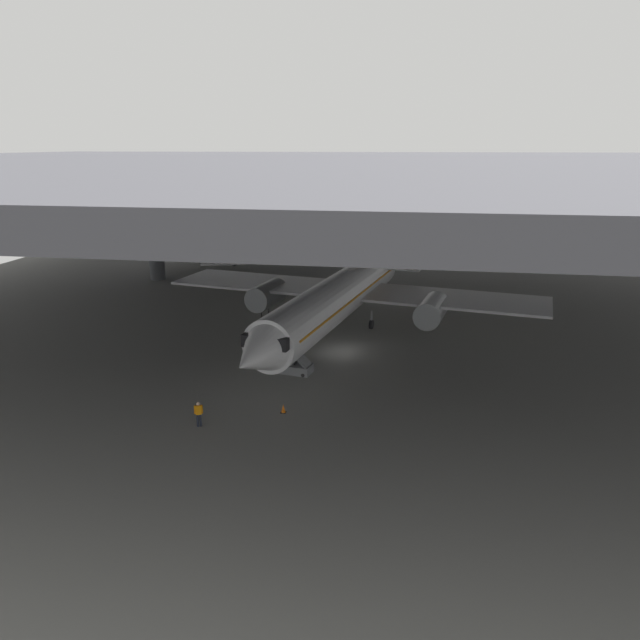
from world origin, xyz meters
TOP-DOWN VIEW (x-y plane):
  - ground_plane at (0.00, 0.00)m, footprint 110.00×110.00m
  - hangar_structure at (-0.11, 13.77)m, footprint 121.00×99.00m
  - airplane_main at (-0.36, 5.16)m, footprint 38.44×39.29m
  - boarding_stairs at (-3.10, -5.41)m, footprint 4.54×2.24m
  - crew_worker_near_nose at (-6.52, -15.68)m, footprint 0.52×0.33m
  - crew_worker_by_stairs at (-4.04, -3.41)m, footprint 0.54×0.29m
  - airplane_distant at (-18.88, 37.63)m, footprint 32.58×32.40m
  - traffic_cone_orange at (-1.68, -12.84)m, footprint 0.36×0.36m

SIDE VIEW (x-z plane):
  - ground_plane at x=0.00m, z-range 0.00..0.00m
  - traffic_cone_orange at x=-1.68m, z-range -0.01..0.59m
  - boarding_stairs at x=-3.10m, z-range -1.66..3.15m
  - crew_worker_by_stairs at x=-4.04m, z-range 0.11..1.75m
  - crew_worker_near_nose at x=-6.52m, z-range 0.12..1.81m
  - airplane_distant at x=-18.88m, z-range -2.03..8.64m
  - airplane_main at x=-0.36m, z-range -2.52..9.70m
  - hangar_structure at x=-0.11m, z-range 7.32..23.25m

